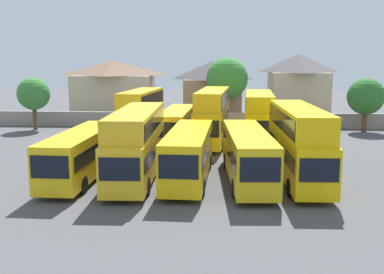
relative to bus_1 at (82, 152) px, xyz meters
The scene contains 17 objects.
ground 19.84m from the bus_1, 68.28° to the left, with size 140.00×140.00×0.00m, color #4C4C4F.
depot_boundary_wall 25.15m from the bus_1, 73.09° to the left, with size 56.00×0.50×1.80m, color gray.
bus_1 is the anchor object (origin of this frame).
bus_2 3.82m from the bus_1, ahead, with size 2.93×11.98×4.73m.
bus_3 7.30m from the bus_1, ahead, with size 2.93×11.17×3.41m.
bus_4 11.23m from the bus_1, ahead, with size 3.20×11.87×3.39m.
bus_5 14.67m from the bus_1, ahead, with size 2.77×11.74×4.97m.
bus_6 14.20m from the bus_1, 83.38° to the left, with size 3.23×10.46×5.09m.
bus_7 14.62m from the bus_1, 69.09° to the left, with size 2.90×11.29×3.28m.
bus_8 16.31m from the bus_1, 57.85° to the left, with size 3.39×11.79×5.21m.
bus_9 19.10m from the bus_1, 46.61° to the left, with size 3.19×10.96×4.91m.
house_terrace_left 33.02m from the bus_1, 99.36° to the left, with size 11.05×7.57×7.88m.
house_terrace_centre 32.21m from the bus_1, 74.89° to the left, with size 7.86×6.98×7.87m.
house_terrace_right 38.24m from the bus_1, 58.70° to the left, with size 7.75×8.36×8.75m.
tree_left_of_lot 24.35m from the bus_1, 119.78° to the left, with size 3.71×3.71×6.03m.
tree_behind_wall 28.69m from the bus_1, 68.99° to the left, with size 5.13×5.13×8.30m.
tree_right_of_lot 33.88m from the bus_1, 40.68° to the left, with size 4.10×4.10×6.02m.
Camera 1 is at (2.06, -29.93, 8.16)m, focal length 42.26 mm.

